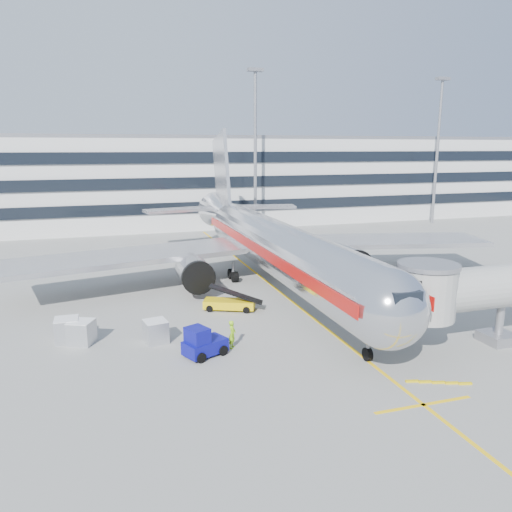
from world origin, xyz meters
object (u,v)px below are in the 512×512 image
object	(u,v)px
cargo_container_front	(156,331)
cargo_container_right	(67,330)
cargo_container_left	(82,332)
main_jet	(269,243)
belt_loader	(229,303)
ramp_worker	(232,334)
baggage_tug	(203,343)

from	to	relation	value
cargo_container_front	cargo_container_right	bearing A→B (deg)	161.54
cargo_container_left	cargo_container_front	size ratio (longest dim) A/B	1.18
main_jet	belt_loader	distance (m)	9.85
cargo_container_right	ramp_worker	bearing A→B (deg)	-22.99
cargo_container_left	cargo_container_front	bearing A→B (deg)	-14.42
baggage_tug	ramp_worker	size ratio (longest dim) A/B	1.62
main_jet	cargo_container_left	world-z (taller)	main_jet
main_jet	cargo_container_right	size ratio (longest dim) A/B	29.22
belt_loader	baggage_tug	distance (m)	9.77
ramp_worker	cargo_container_right	bearing A→B (deg)	97.43
ramp_worker	cargo_container_left	bearing A→B (deg)	98.88
baggage_tug	ramp_worker	distance (m)	2.38
cargo_container_front	belt_loader	bearing A→B (deg)	38.48
baggage_tug	cargo_container_front	size ratio (longest dim) A/B	1.80
belt_loader	baggage_tug	world-z (taller)	belt_loader
cargo_container_front	ramp_worker	bearing A→B (deg)	-28.14
belt_loader	ramp_worker	bearing A→B (deg)	-103.06
main_jet	belt_loader	size ratio (longest dim) A/B	11.10
cargo_container_right	main_jet	bearing A→B (deg)	28.74
cargo_container_front	ramp_worker	distance (m)	5.61
main_jet	cargo_container_right	bearing A→B (deg)	-151.26
belt_loader	cargo_container_right	size ratio (longest dim) A/B	2.63
belt_loader	cargo_container_front	bearing A→B (deg)	-141.52
cargo_container_right	cargo_container_front	xyz separation A→B (m)	(6.03, -2.01, -0.06)
main_jet	ramp_worker	world-z (taller)	main_jet
cargo_container_right	belt_loader	bearing A→B (deg)	14.83
baggage_tug	cargo_container_right	distance (m)	10.30
belt_loader	baggage_tug	xyz separation A→B (m)	(-4.11, -8.86, 0.30)
cargo_container_left	ramp_worker	world-z (taller)	ramp_worker
main_jet	cargo_container_left	distance (m)	21.27
cargo_container_right	cargo_container_left	bearing A→B (deg)	-35.80
cargo_container_front	main_jet	bearing A→B (deg)	43.94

